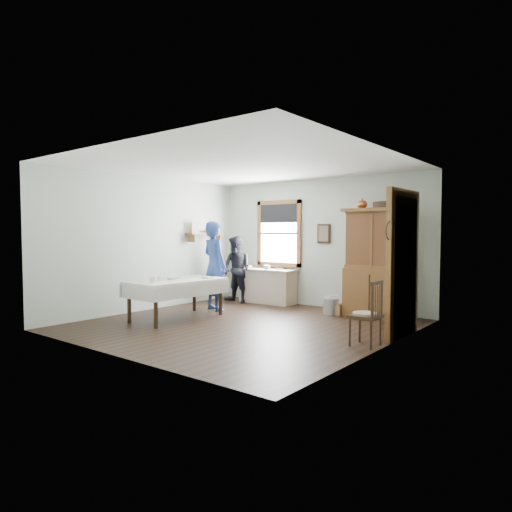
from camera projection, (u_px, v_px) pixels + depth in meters
name	position (u px, v px, depth m)	size (l,w,h in m)	color
room	(242.00, 246.00, 7.69)	(5.01, 5.01, 2.70)	black
window	(279.00, 230.00, 10.23)	(1.18, 0.07, 1.48)	white
doorway	(404.00, 260.00, 6.84)	(0.09, 1.14, 2.22)	#423A2F
wall_shelf	(206.00, 232.00, 10.35)	(0.24, 1.00, 0.44)	brown
framed_picture	(324.00, 234.00, 9.51)	(0.30, 0.04, 0.40)	#301F10
rug_beater	(390.00, 222.00, 6.39)	(0.27, 0.27, 0.01)	black
work_counter	(268.00, 286.00, 10.15)	(1.33, 0.50, 0.76)	tan
china_hutch	(375.00, 263.00, 8.50)	(1.19, 0.56, 2.02)	brown
dining_table	(177.00, 299.00, 8.30)	(0.94, 1.79, 0.71)	silver
spindle_chair	(365.00, 313.00, 6.31)	(0.42, 0.42, 0.92)	#301F10
pail	(331.00, 306.00, 8.75)	(0.29, 0.29, 0.32)	#A5A6AD
wicker_basket	(334.00, 309.00, 8.77)	(0.35, 0.25, 0.21)	olive
woman_blue	(214.00, 269.00, 9.20)	(0.61, 0.40, 1.67)	navy
figure_dark	(237.00, 272.00, 10.20)	(0.67, 0.52, 1.38)	black
table_cup_a	(153.00, 280.00, 7.83)	(0.12, 0.12, 0.10)	white
table_cup_b	(160.00, 278.00, 8.07)	(0.09, 0.09, 0.09)	white
table_bowl	(172.00, 278.00, 8.33)	(0.21, 0.21, 0.05)	white
counter_book	(276.00, 269.00, 10.12)	(0.15, 0.20, 0.02)	brown
counter_bowl	(248.00, 267.00, 10.47)	(0.18, 0.18, 0.06)	white
shelf_bowl	(206.00, 231.00, 10.36)	(0.22, 0.22, 0.05)	white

